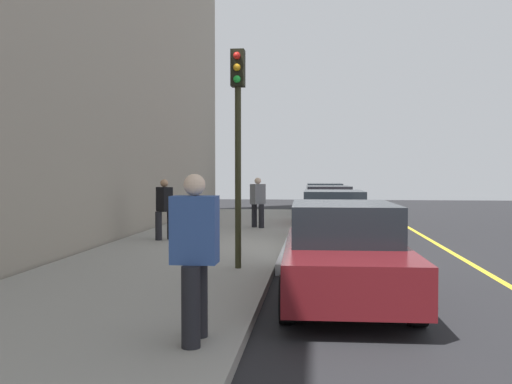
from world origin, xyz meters
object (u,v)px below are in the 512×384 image
at_px(parked_car_maroon, 344,251).
at_px(traffic_light_pole, 238,121).
at_px(pedestrian_black_coat, 164,207).
at_px(parked_car_black, 334,219).
at_px(parked_car_white, 325,200).
at_px(pedestrian_blue_coat, 195,253).
at_px(pedestrian_grey_coat, 258,201).
at_px(parked_car_red, 328,206).

relative_size(parked_car_maroon, traffic_light_pole, 1.13).
bearing_deg(parked_car_maroon, traffic_light_pole, -133.51).
height_order(pedestrian_black_coat, traffic_light_pole, traffic_light_pole).
relative_size(parked_car_black, pedestrian_black_coat, 2.54).
bearing_deg(traffic_light_pole, parked_car_white, 173.00).
bearing_deg(pedestrian_blue_coat, parked_car_black, 169.14).
bearing_deg(pedestrian_blue_coat, traffic_light_pole, -177.86).
relative_size(pedestrian_grey_coat, pedestrian_blue_coat, 0.92).
distance_m(parked_car_red, pedestrian_blue_coat, 15.27).
height_order(parked_car_red, parked_car_maroon, same).
bearing_deg(parked_car_red, pedestrian_black_coat, -38.09).
distance_m(parked_car_white, parked_car_maroon, 17.57).
xyz_separation_m(pedestrian_black_coat, pedestrian_blue_coat, (9.25, 2.84, 0.09)).
relative_size(parked_car_white, parked_car_black, 0.99).
xyz_separation_m(pedestrian_grey_coat, pedestrian_black_coat, (3.75, -2.21, -0.01)).
height_order(parked_car_white, parked_car_black, same).
xyz_separation_m(parked_car_red, traffic_light_pole, (10.36, -1.98, 2.24)).
distance_m(parked_car_red, traffic_light_pole, 10.78).
distance_m(parked_car_black, traffic_light_pole, 5.53).
bearing_deg(pedestrian_grey_coat, pedestrian_black_coat, -30.54).
bearing_deg(parked_car_red, parked_car_white, -179.49).
bearing_deg(pedestrian_grey_coat, parked_car_maroon, 13.29).
bearing_deg(traffic_light_pole, parked_car_black, 156.79).
distance_m(parked_car_maroon, pedestrian_blue_coat, 3.47).
relative_size(parked_car_red, traffic_light_pole, 1.01).
xyz_separation_m(parked_car_black, parked_car_maroon, (6.48, -0.06, 0.00)).
height_order(parked_car_red, traffic_light_pole, traffic_light_pole).
bearing_deg(traffic_light_pole, pedestrian_black_coat, -149.17).
bearing_deg(parked_car_black, parked_car_red, -179.86).
height_order(parked_car_black, traffic_light_pole, traffic_light_pole).
bearing_deg(pedestrian_black_coat, parked_car_white, 157.88).
height_order(parked_car_black, pedestrian_blue_coat, pedestrian_blue_coat).
xyz_separation_m(parked_car_maroon, traffic_light_pole, (-1.83, -1.93, 2.24)).
xyz_separation_m(parked_car_white, parked_car_maroon, (17.57, -0.00, 0.00)).
distance_m(parked_car_red, pedestrian_black_coat, 7.52).
bearing_deg(pedestrian_black_coat, pedestrian_grey_coat, 149.46).
height_order(pedestrian_blue_coat, traffic_light_pole, traffic_light_pole).
bearing_deg(parked_car_white, pedestrian_black_coat, -22.12).
xyz_separation_m(pedestrian_black_coat, traffic_light_pole, (4.45, 2.66, 1.96)).
distance_m(parked_car_red, pedestrian_grey_coat, 3.26).
relative_size(parked_car_black, traffic_light_pole, 1.01).
xyz_separation_m(parked_car_red, pedestrian_grey_coat, (2.16, -2.42, 0.29)).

